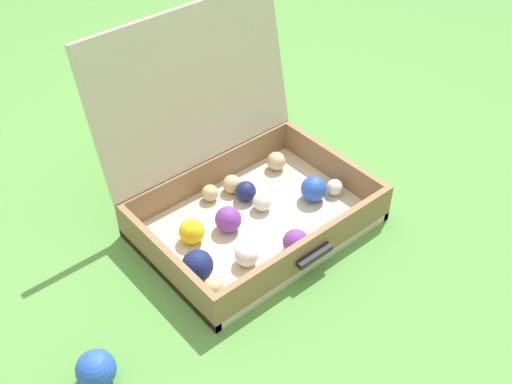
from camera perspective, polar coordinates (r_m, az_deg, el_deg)
ground_plane at (r=1.75m, az=-2.84°, el=-3.04°), size 16.00×16.00×0.00m
open_suitcase at (r=1.71m, az=-1.65°, el=0.72°), size 0.61×0.55×0.54m
stray_ball_on_grass at (r=1.44m, az=-14.29°, el=-15.29°), size 0.09×0.09×0.09m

